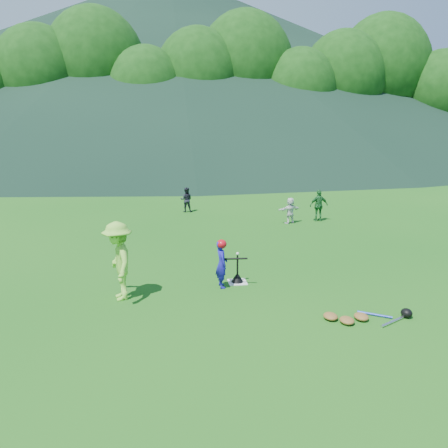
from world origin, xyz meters
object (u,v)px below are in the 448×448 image
Objects in this scene: home_plate at (237,282)px; batter_child at (222,264)px; fielder_b at (186,200)px; adult_coach at (118,261)px; fielder_d at (290,210)px; batting_tee at (237,277)px; fielder_c at (319,205)px; equipment_pile at (362,317)px.

home_plate is 0.74m from batter_child.
adult_coach is at bearing 86.29° from fielder_b.
batter_child is 7.27m from fielder_d.
home_plate is 0.26× the size of adult_coach.
batting_tee is at bearing 44.11° from fielder_d.
fielder_c is at bearing 161.69° from fielder_b.
equipment_pile is at bearing 64.32° from fielder_d.
fielder_d is (3.07, 6.13, 0.50)m from home_plate.
home_plate is 0.36× the size of fielder_c.
batting_tee is (-4.32, -6.39, -0.50)m from fielder_c.
home_plate is 0.44× the size of fielder_d.
home_plate is 8.96m from fielder_b.
equipment_pile is (4.87, -1.75, -0.81)m from adult_coach.
home_plate is 6.88m from fielder_d.
batter_child is (-0.42, -0.24, 0.56)m from home_plate.
fielder_c reaches higher than home_plate.
batter_child is 1.68× the size of batting_tee.
batter_child reaches higher than fielder_d.
fielder_b is (1.93, 9.55, -0.34)m from adult_coach.
fielder_d is (5.83, 6.78, -0.37)m from adult_coach.
batter_child is 0.65m from batting_tee.
fielder_c is (5.13, -2.51, 0.09)m from fielder_b.
fielder_d is at bearing 83.59° from equipment_pile.
fielder_c is at bearing 55.98° from batting_tee.
fielder_b is (-0.82, 8.90, 0.53)m from home_plate.
adult_coach is at bearing 43.11° from fielder_c.
equipment_pile is (-0.96, -8.52, -0.44)m from fielder_d.
batter_child is 8.15m from fielder_c.
batter_child is 1.12× the size of fielder_d.
batter_child is 0.65× the size of adult_coach.
fielder_b is at bearing 95.25° from batting_tee.
batter_child is at bearing 139.68° from equipment_pile.
fielder_d is at bearing 125.80° from adult_coach.
home_plate is at bearing 54.20° from fielder_c.
batter_child is at bearing 41.99° from fielder_d.
equipment_pile is (2.54, -2.15, -0.51)m from batter_child.
fielder_c is at bearing -42.23° from batter_child.
adult_coach is 2.58× the size of batting_tee.
home_plate is 0.25× the size of equipment_pile.
fielder_c reaches higher than batting_tee.
fielder_b is 1.59× the size of batting_tee.
home_plate is 0.12m from batting_tee.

